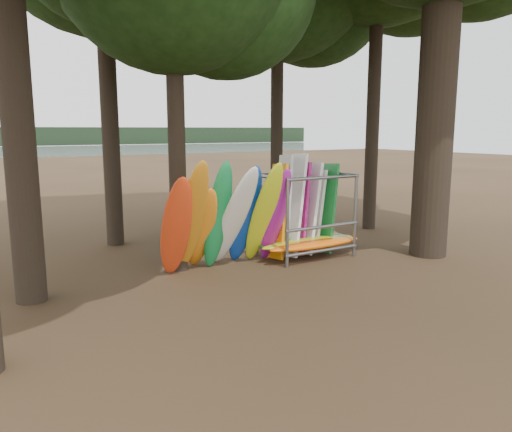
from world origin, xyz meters
TOP-DOWN VIEW (x-y plane):
  - ground at (0.00, 0.00)m, footprint 120.00×120.00m
  - lake at (0.00, 60.00)m, footprint 160.00×160.00m
  - kayak_row at (-1.00, 1.95)m, footprint 3.56×2.14m
  - storage_rack at (1.57, 2.14)m, footprint 3.10×1.50m

SIDE VIEW (x-z plane):
  - ground at x=0.00m, z-range 0.00..0.00m
  - lake at x=0.00m, z-range 0.00..0.00m
  - storage_rack at x=1.57m, z-range -0.38..2.50m
  - kayak_row at x=-1.00m, z-range -0.19..2.82m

